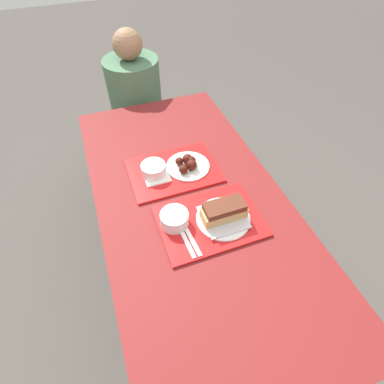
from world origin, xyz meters
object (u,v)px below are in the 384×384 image
at_px(person_seated_across, 135,92).
at_px(bowl_coleslaw_near, 174,218).
at_px(tray_far, 174,171).
at_px(brisket_sandwich_plate, 224,214).
at_px(wings_plate_far, 188,164).
at_px(bowl_coleslaw_far, 154,169).
at_px(tray_near, 210,221).

bearing_deg(person_seated_across, bowl_coleslaw_near, -94.39).
xyz_separation_m(tray_far, brisket_sandwich_plate, (0.10, -0.35, 0.04)).
xyz_separation_m(wings_plate_far, person_seated_across, (-0.07, 0.86, -0.07)).
relative_size(bowl_coleslaw_near, bowl_coleslaw_far, 1.00).
xyz_separation_m(bowl_coleslaw_near, bowl_coleslaw_far, (-0.00, 0.30, 0.00)).
height_order(tray_far, person_seated_across, person_seated_across).
bearing_deg(wings_plate_far, bowl_coleslaw_far, 177.13).
height_order(tray_far, bowl_coleslaw_near, bowl_coleslaw_near).
relative_size(tray_far, brisket_sandwich_plate, 1.88).
height_order(tray_near, wings_plate_far, wings_plate_far).
distance_m(tray_near, person_seated_across, 1.19).
xyz_separation_m(bowl_coleslaw_near, person_seated_across, (0.09, 1.16, -0.08)).
relative_size(brisket_sandwich_plate, person_seated_across, 0.33).
bearing_deg(tray_far, tray_near, -81.71).
bearing_deg(bowl_coleslaw_far, bowl_coleslaw_near, -89.26).
bearing_deg(tray_near, brisket_sandwich_plate, -12.64).
bearing_deg(wings_plate_far, tray_near, -93.47).
relative_size(tray_far, bowl_coleslaw_far, 3.66).
distance_m(tray_far, bowl_coleslaw_near, 0.32).
distance_m(tray_near, bowl_coleslaw_near, 0.15).
height_order(tray_far, brisket_sandwich_plate, brisket_sandwich_plate).
relative_size(wings_plate_far, person_seated_across, 0.31).
bearing_deg(tray_near, bowl_coleslaw_near, 166.05).
bearing_deg(bowl_coleslaw_far, wings_plate_far, -2.87).
height_order(bowl_coleslaw_far, wings_plate_far, bowl_coleslaw_far).
xyz_separation_m(tray_far, person_seated_across, (-0.00, 0.86, -0.04)).
height_order(brisket_sandwich_plate, wings_plate_far, brisket_sandwich_plate).
height_order(bowl_coleslaw_near, person_seated_across, person_seated_across).
bearing_deg(brisket_sandwich_plate, tray_far, 106.27).
relative_size(tray_near, wings_plate_far, 2.01).
bearing_deg(brisket_sandwich_plate, bowl_coleslaw_near, 166.40).
bearing_deg(bowl_coleslaw_near, bowl_coleslaw_far, 90.74).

